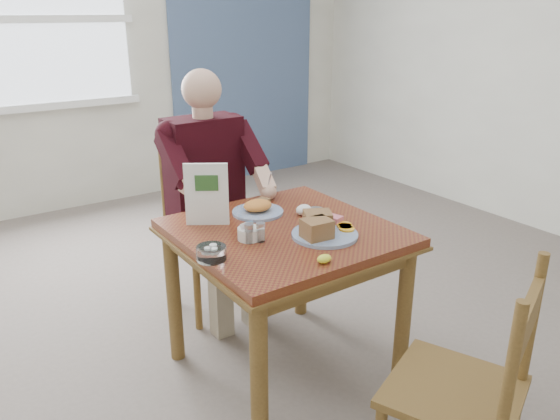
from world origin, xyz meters
TOP-DOWN VIEW (x-y plane):
  - floor at (0.00, 0.00)m, footprint 6.00×6.00m
  - wall_back at (0.00, 3.00)m, footprint 5.50×0.00m
  - accent_panel at (1.60, 2.98)m, footprint 1.60×0.02m
  - lemon_wedge at (-0.08, -0.38)m, footprint 0.07×0.06m
  - napkin at (0.17, 0.09)m, footprint 0.09×0.08m
  - metal_dish at (0.26, 0.10)m, footprint 0.09×0.09m
  - window at (-0.40, 2.97)m, footprint 1.72×0.04m
  - table at (0.00, 0.00)m, footprint 0.92×0.92m
  - chair_far at (0.00, 0.80)m, footprint 0.42×0.42m
  - chair_near at (0.05, -0.98)m, footprint 0.55×0.55m
  - diner at (0.00, 0.71)m, footprint 0.53×0.56m
  - near_plate at (0.08, -0.16)m, footprint 0.35×0.35m
  - far_plate at (0.01, 0.23)m, footprint 0.32×0.32m
  - caddy at (-0.20, -0.02)m, footprint 0.13×0.13m
  - shakers at (-0.19, -0.06)m, footprint 0.10×0.06m
  - creamer at (-0.42, -0.10)m, footprint 0.13×0.13m
  - menu at (-0.26, 0.24)m, footprint 0.17×0.12m

SIDE VIEW (x-z plane):
  - floor at x=0.00m, z-range 0.00..0.00m
  - chair_far at x=0.00m, z-range 0.00..0.95m
  - chair_near at x=0.05m, z-range 0.00..0.95m
  - table at x=0.00m, z-range 0.26..1.01m
  - metal_dish at x=0.26m, z-range 0.75..0.76m
  - lemon_wedge at x=-0.08m, z-range 0.75..0.78m
  - far_plate at x=0.01m, z-range 0.74..0.81m
  - napkin at x=0.17m, z-range 0.75..0.80m
  - caddy at x=-0.20m, z-range 0.74..0.81m
  - creamer at x=-0.42m, z-range 0.75..0.81m
  - near_plate at x=0.08m, z-range 0.74..0.83m
  - shakers at x=-0.19m, z-range 0.75..0.84m
  - diner at x=0.00m, z-range 0.12..1.50m
  - menu at x=-0.26m, z-range 0.75..1.04m
  - accent_panel at x=1.60m, z-range 0.00..2.80m
  - wall_back at x=0.00m, z-range -1.35..4.15m
  - window at x=-0.40m, z-range 0.89..2.31m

